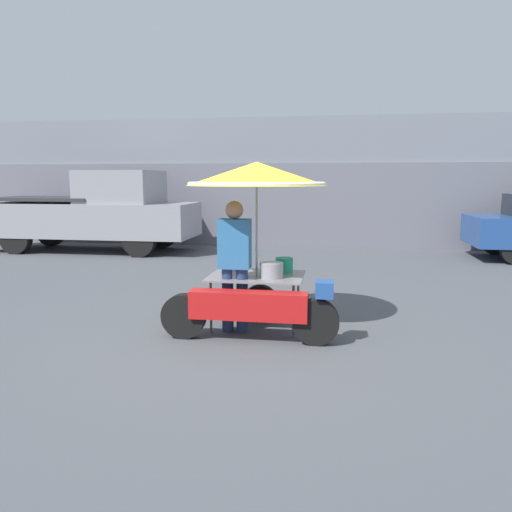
{
  "coord_description": "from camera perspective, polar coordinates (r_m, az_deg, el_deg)",
  "views": [
    {
      "loc": [
        1.03,
        -5.65,
        1.85
      ],
      "look_at": [
        0.07,
        0.37,
        0.91
      ],
      "focal_mm": 35.0,
      "sensor_mm": 36.0,
      "label": 1
    }
  ],
  "objects": [
    {
      "name": "vendor_motorcycle_cart",
      "position": [
        6.07,
        0.02,
        6.11
      ],
      "size": [
        2.07,
        1.72,
        2.06
      ],
      "color": "black",
      "rests_on": "ground"
    },
    {
      "name": "vendor_person",
      "position": [
        6.0,
        -2.46,
        -0.42
      ],
      "size": [
        0.38,
        0.22,
        1.6
      ],
      "color": "navy",
      "rests_on": "ground"
    },
    {
      "name": "ground_plane",
      "position": [
        6.03,
        -1.22,
        -9.11
      ],
      "size": [
        36.0,
        36.0,
        0.0
      ],
      "primitive_type": "plane",
      "color": "#4C4F54"
    },
    {
      "name": "pickup_truck",
      "position": [
        13.56,
        -17.84,
        4.73
      ],
      "size": [
        5.43,
        1.86,
        2.07
      ],
      "color": "black",
      "rests_on": "ground"
    },
    {
      "name": "shopfront_building",
      "position": [
        14.76,
        5.16,
        8.34
      ],
      "size": [
        28.0,
        2.06,
        3.52
      ],
      "color": "gray",
      "rests_on": "ground"
    }
  ]
}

